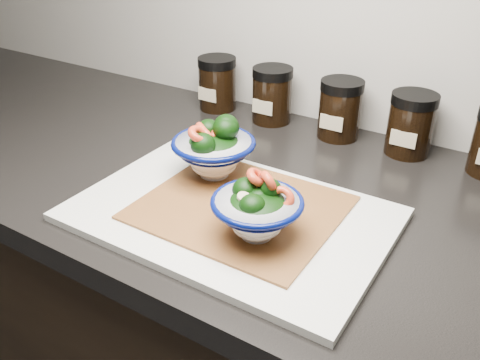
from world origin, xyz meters
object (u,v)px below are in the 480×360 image
Objects in this scene: spice_jar_b at (272,95)px; spice_jar_a at (217,83)px; cutting_board at (230,214)px; spice_jar_c at (340,109)px; bowl_right at (257,210)px; spice_jar_d at (411,124)px; bowl_left at (214,150)px.

spice_jar_a is at bearing 180.00° from spice_jar_b.
spice_jar_a reaches higher than cutting_board.
cutting_board is at bearing -93.37° from spice_jar_c.
bowl_right is 0.39m from spice_jar_c.
bowl_right reaches higher than cutting_board.
cutting_board is 3.98× the size of spice_jar_c.
spice_jar_b is 1.00× the size of spice_jar_c.
bowl_right is at bearing -83.50° from spice_jar_c.
bowl_right is 1.09× the size of spice_jar_b.
spice_jar_c is (0.15, 0.00, 0.00)m from spice_jar_b.
spice_jar_a is at bearing 180.00° from spice_jar_c.
bowl_right is at bearing -49.68° from spice_jar_a.
spice_jar_d is (0.15, 0.35, 0.05)m from cutting_board.
bowl_right is 1.09× the size of spice_jar_a.
bowl_left is 0.30m from spice_jar_c.
spice_jar_a is 1.00× the size of spice_jar_b.
bowl_left is 0.36m from spice_jar_d.
bowl_right is 1.09× the size of spice_jar_d.
spice_jar_c is at bearing 0.00° from spice_jar_b.
cutting_board is at bearing 152.07° from bowl_right.
bowl_right is (0.06, -0.03, 0.05)m from cutting_board.
spice_jar_b is (-0.05, 0.28, -0.00)m from bowl_left.
spice_jar_c is (-0.04, 0.39, 0.00)m from bowl_right.
spice_jar_a is at bearing 180.00° from spice_jar_d.
cutting_board is 0.12m from bowl_left.
bowl_left is at bearing 143.15° from bowl_right.
bowl_right is 1.09× the size of spice_jar_c.
bowl_left reaches higher than cutting_board.
spice_jar_c is 1.00× the size of spice_jar_d.
spice_jar_d is at bearing 0.00° from spice_jar_a.
bowl_right is at bearing -103.21° from spice_jar_d.
spice_jar_d is (0.42, 0.00, 0.00)m from spice_jar_a.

